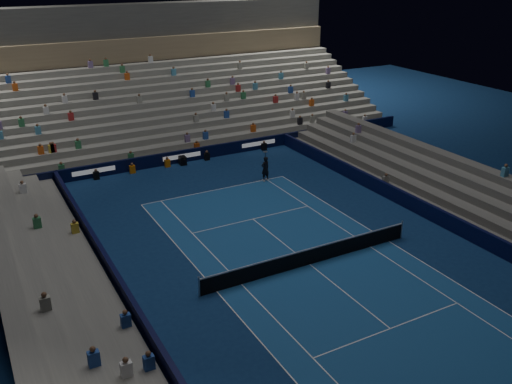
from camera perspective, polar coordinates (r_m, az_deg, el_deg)
name	(u,v)px	position (r m, az deg, el deg)	size (l,w,h in m)	color
ground	(310,264)	(30.13, 5.52, -7.40)	(90.00, 90.00, 0.00)	navy
court_surface	(310,264)	(30.13, 5.52, -7.39)	(10.97, 23.77, 0.01)	#184A89
sponsor_barrier_far	(181,156)	(45.01, -7.66, 3.64)	(44.00, 0.25, 1.00)	black
sponsor_barrier_east	(443,219)	(35.74, 18.60, -2.60)	(0.25, 37.00, 1.00)	#080C33
sponsor_barrier_west	(132,307)	(26.40, -12.58, -11.40)	(0.25, 37.00, 1.00)	black
grandstand_main	(142,97)	(52.81, -11.63, 9.49)	(44.00, 15.20, 11.20)	gray
grandstand_east	(483,201)	(38.06, 22.29, -0.90)	(5.00, 37.00, 2.50)	slate
grandstand_west	(52,321)	(25.71, -20.22, -12.30)	(5.00, 37.00, 2.50)	slate
tennis_net	(310,256)	(29.88, 5.56, -6.56)	(12.90, 0.10, 1.10)	#B2B2B7
tennis_player	(265,169)	(40.70, 0.95, 2.40)	(0.68, 0.44, 1.86)	black
broadcast_camera	(183,160)	(44.52, -7.53, 3.23)	(0.55, 0.99, 0.68)	black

